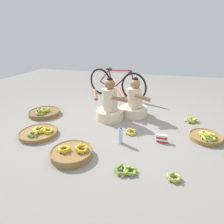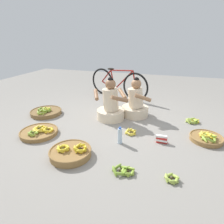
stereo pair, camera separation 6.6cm
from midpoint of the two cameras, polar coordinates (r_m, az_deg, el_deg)
The scene contains 14 objects.
ground_plane at distance 3.32m, azimuth 1.61°, elevation -4.37°, with size 10.00×10.00×0.00m, color gray.
vendor_woman_front at distance 3.53m, azimuth 0.08°, elevation 1.80°, with size 0.73×0.53×0.80m.
vendor_woman_behind at distance 3.72m, azimuth 7.51°, elevation 2.43°, with size 0.70×0.52×0.77m.
bicycle_leaning at distance 4.83m, azimuth 2.13°, elevation 8.62°, with size 1.62×0.61×0.73m.
banana_basket_mid_left at distance 3.26m, azimuth -20.57°, elevation -5.62°, with size 0.60×0.60×0.14m.
banana_basket_front_center at distance 4.03m, azimuth -18.84°, elevation 0.04°, with size 0.61×0.61×0.15m.
banana_basket_back_left at distance 3.22m, azimuth 27.10°, elevation -6.90°, with size 0.48×0.48×0.15m.
banana_basket_front_right at distance 2.59m, azimuth -11.64°, elevation -11.79°, with size 0.55×0.55×0.17m.
loose_bananas_front_left at distance 2.29m, azimuth 18.42°, elevation -18.52°, with size 0.19×0.19×0.07m.
loose_bananas_mid_right at distance 3.77m, azimuth 23.63°, elevation -2.48°, with size 0.27×0.24×0.10m.
loose_bananas_near_vendor at distance 2.29m, azimuth 4.41°, elevation -17.21°, with size 0.30×0.22×0.09m.
loose_bananas_back_right at distance 3.09m, azimuth 6.28°, elevation -6.00°, with size 0.21×0.22×0.09m.
water_bottle at distance 2.78m, azimuth 3.09°, elevation -7.17°, with size 0.07×0.07×0.26m.
packet_carton_stack at distance 2.92m, azimuth 15.37°, elevation -7.90°, with size 0.18×0.07×0.12m.
Camera 2 is at (0.84, -2.86, 1.48)m, focal length 30.33 mm.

